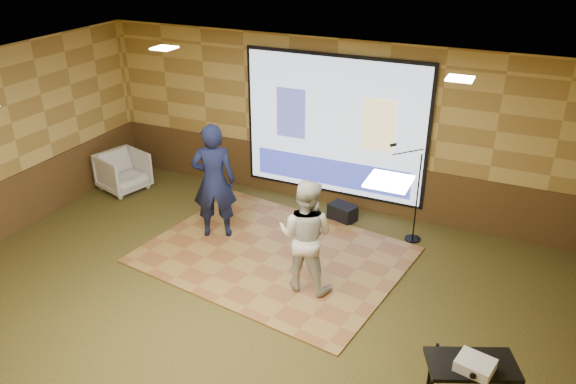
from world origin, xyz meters
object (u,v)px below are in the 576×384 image
at_px(dance_floor, 274,255).
at_px(projector_screen, 334,128).
at_px(player_right, 306,236).
at_px(banquet_chair, 123,172).
at_px(duffel_bag, 342,212).
at_px(projector, 475,365).
at_px(mic_stand, 412,212).
at_px(player_left, 214,181).

bearing_deg(dance_floor, projector_screen, 84.52).
relative_size(projector_screen, player_right, 2.01).
xyz_separation_m(banquet_chair, duffel_bag, (4.25, 0.58, -0.23)).
height_order(projector_screen, duffel_bag, projector_screen).
bearing_deg(dance_floor, player_right, -36.91).
height_order(projector, mic_stand, mic_stand).
bearing_deg(player_left, player_right, 132.69).
bearing_deg(projector_screen, dance_floor, -95.48).
bearing_deg(duffel_bag, player_left, -141.51).
relative_size(player_left, mic_stand, 1.18).
distance_m(mic_stand, duffel_bag, 1.28).
bearing_deg(player_right, dance_floor, -38.28).
distance_m(player_left, projector, 5.00).
relative_size(player_right, projector, 4.94).
height_order(dance_floor, mic_stand, mic_stand).
height_order(projector_screen, player_right, projector_screen).
relative_size(dance_floor, duffel_bag, 8.36).
distance_m(player_right, mic_stand, 2.25).
xyz_separation_m(mic_stand, duffel_bag, (-1.22, 0.16, -0.35)).
bearing_deg(player_left, projector, 124.72).
bearing_deg(projector, duffel_bag, 136.73).
bearing_deg(duffel_bag, projector_screen, 128.76).
height_order(player_right, banquet_chair, player_right).
xyz_separation_m(projector_screen, dance_floor, (-0.19, -2.03, -1.46)).
xyz_separation_m(projector_screen, player_right, (0.57, -2.60, -0.62)).
bearing_deg(player_right, player_left, -22.94).
height_order(player_left, banquet_chair, player_left).
bearing_deg(mic_stand, projector_screen, 179.72).
bearing_deg(banquet_chair, player_left, -90.29).
distance_m(projector_screen, duffel_bag, 1.47).
distance_m(player_left, banquet_chair, 2.73).
bearing_deg(mic_stand, player_right, -96.42).
xyz_separation_m(projector_screen, mic_stand, (1.61, -0.64, -0.98)).
relative_size(projector_screen, banquet_chair, 4.03).
bearing_deg(mic_stand, player_left, -136.16).
bearing_deg(banquet_chair, projector, -98.36).
relative_size(mic_stand, banquet_chair, 1.98).
relative_size(projector_screen, duffel_bag, 7.23).
relative_size(player_left, player_right, 1.16).
xyz_separation_m(projector, mic_stand, (-1.42, 3.67, -0.46)).
height_order(player_left, mic_stand, player_left).
bearing_deg(player_left, mic_stand, 176.61).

